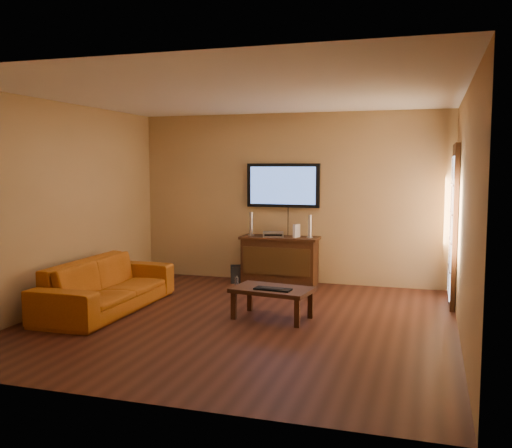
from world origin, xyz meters
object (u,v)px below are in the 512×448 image
at_px(sofa, 107,277).
at_px(media_console, 280,260).
at_px(coffee_table, 272,292).
at_px(speaker_right, 310,227).
at_px(av_receiver, 273,234).
at_px(subwoofer, 239,274).
at_px(television, 283,185).
at_px(bottle, 237,282).
at_px(keyboard, 273,289).
at_px(game_console, 297,231).
at_px(speaker_left, 251,225).

bearing_deg(sofa, media_console, -37.98).
xyz_separation_m(coffee_table, speaker_right, (0.04, 2.05, 0.59)).
bearing_deg(av_receiver, subwoofer, 170.53).
height_order(speaker_right, subwoofer, speaker_right).
xyz_separation_m(media_console, coffee_table, (0.44, -2.04, -0.05)).
bearing_deg(television, bottle, -131.56).
xyz_separation_m(subwoofer, keyboard, (1.14, -2.08, 0.26)).
bearing_deg(media_console, bottle, -141.93).
bearing_deg(coffee_table, game_console, 94.74).
bearing_deg(speaker_left, speaker_right, -0.11).
xyz_separation_m(av_receiver, subwoofer, (-0.56, -0.06, -0.66)).
bearing_deg(coffee_table, speaker_left, 114.17).
bearing_deg(media_console, speaker_left, 178.87).
xyz_separation_m(speaker_right, av_receiver, (-0.58, -0.03, -0.13)).
relative_size(speaker_left, speaker_right, 1.05).
relative_size(av_receiver, game_console, 1.55).
xyz_separation_m(speaker_left, game_console, (0.75, -0.03, -0.07)).
bearing_deg(speaker_left, sofa, -119.17).
distance_m(coffee_table, speaker_left, 2.32).
bearing_deg(sofa, speaker_right, -44.82).
distance_m(television, sofa, 3.19).
height_order(coffee_table, subwoofer, coffee_table).
distance_m(speaker_right, bottle, 1.42).
xyz_separation_m(sofa, bottle, (1.16, 1.79, -0.35)).
distance_m(sofa, game_console, 3.02).
relative_size(television, speaker_right, 3.32).
bearing_deg(subwoofer, keyboard, -81.63).
bearing_deg(keyboard, av_receiver, 105.25).
xyz_separation_m(game_console, keyboard, (0.21, -2.14, -0.46)).
bearing_deg(game_console, av_receiver, -160.83).
bearing_deg(sofa, keyboard, -88.06).
height_order(speaker_right, keyboard, speaker_right).
bearing_deg(sofa, coffee_table, -85.05).
distance_m(media_console, game_console, 0.55).
xyz_separation_m(speaker_left, bottle, (-0.09, -0.46, -0.84)).
height_order(television, speaker_right, television).
relative_size(sofa, game_console, 10.66).
distance_m(speaker_right, game_console, 0.22).
xyz_separation_m(sofa, speaker_right, (2.21, 2.25, 0.48)).
relative_size(speaker_left, bottle, 2.08).
xyz_separation_m(media_console, speaker_right, (0.48, 0.01, 0.54)).
bearing_deg(speaker_left, keyboard, -66.11).
xyz_separation_m(coffee_table, av_receiver, (-0.54, 2.02, 0.46)).
bearing_deg(television, media_console, -90.00).
height_order(sofa, bottle, sofa).
relative_size(media_console, sofa, 0.56).
xyz_separation_m(media_console, sofa, (-1.73, -2.24, 0.05)).
height_order(speaker_left, bottle, speaker_left).
distance_m(media_console, bottle, 0.78).
relative_size(sofa, av_receiver, 6.88).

